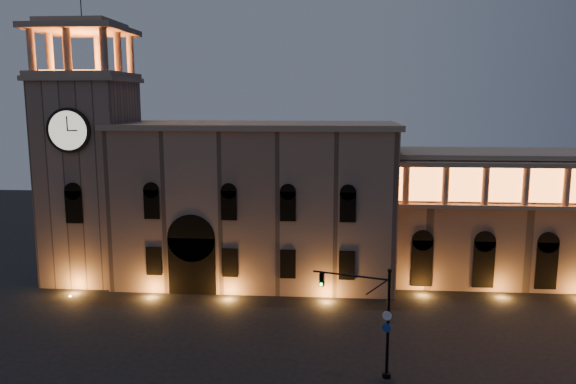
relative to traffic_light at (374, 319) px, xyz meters
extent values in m
plane|color=black|center=(-9.53, 0.18, -4.35)|extent=(160.00, 160.00, 0.00)
cube|color=#886A59|center=(-11.53, 22.18, 4.15)|extent=(30.00, 12.00, 17.00)
cube|color=gray|center=(-11.53, 22.18, 12.95)|extent=(30.80, 12.80, 0.60)
cube|color=black|center=(-17.53, 16.78, -1.35)|extent=(5.00, 1.40, 6.00)
cylinder|color=black|center=(-17.53, 16.78, 1.65)|extent=(5.00, 1.40, 5.00)
cube|color=orange|center=(-17.53, 16.58, -1.55)|extent=(4.20, 0.20, 5.00)
cube|color=#886A59|center=(-30.03, 21.18, 6.65)|extent=(9.00, 9.00, 22.00)
cube|color=gray|center=(-30.03, 21.18, 17.90)|extent=(9.80, 9.80, 0.50)
cylinder|color=black|center=(-30.03, 16.50, 12.65)|extent=(4.60, 0.35, 4.60)
cylinder|color=beige|center=(-30.03, 16.36, 12.65)|extent=(4.00, 0.12, 4.00)
cube|color=gray|center=(-30.03, 21.18, 18.40)|extent=(9.40, 9.40, 0.50)
cube|color=orange|center=(-30.03, 21.18, 18.70)|extent=(6.80, 6.80, 0.15)
cylinder|color=gray|center=(-33.83, 17.38, 20.75)|extent=(0.76, 0.76, 4.20)
cylinder|color=gray|center=(-30.03, 17.38, 20.75)|extent=(0.76, 0.76, 4.20)
cylinder|color=gray|center=(-26.23, 17.38, 20.75)|extent=(0.76, 0.76, 4.20)
cylinder|color=gray|center=(-33.83, 24.98, 20.75)|extent=(0.76, 0.76, 4.20)
cylinder|color=gray|center=(-30.03, 24.98, 20.75)|extent=(0.76, 0.76, 4.20)
cylinder|color=gray|center=(-26.23, 24.98, 20.75)|extent=(0.76, 0.76, 4.20)
cylinder|color=gray|center=(-33.83, 21.18, 20.75)|extent=(0.76, 0.76, 4.20)
cylinder|color=gray|center=(-26.23, 21.18, 20.75)|extent=(0.76, 0.76, 4.20)
cube|color=gray|center=(-30.03, 21.18, 23.15)|extent=(9.80, 9.80, 0.60)
cube|color=gray|center=(-30.03, 21.18, 23.75)|extent=(7.50, 7.50, 0.60)
cylinder|color=black|center=(-30.03, 21.18, 26.05)|extent=(0.10, 0.10, 4.00)
cube|color=#836453|center=(22.47, 24.18, 2.65)|extent=(40.00, 10.00, 14.00)
cube|color=gray|center=(22.47, 24.18, 9.90)|extent=(40.60, 10.60, 0.50)
cylinder|color=gray|center=(4.47, 18.68, 7.15)|extent=(0.70, 0.70, 4.00)
cylinder|color=gray|center=(8.47, 18.68, 7.15)|extent=(0.70, 0.70, 4.00)
cylinder|color=gray|center=(12.47, 18.68, 7.15)|extent=(0.70, 0.70, 4.00)
cylinder|color=gray|center=(16.47, 18.68, 7.15)|extent=(0.70, 0.70, 4.00)
cylinder|color=gray|center=(20.47, 18.68, 7.15)|extent=(0.70, 0.70, 4.00)
cylinder|color=black|center=(0.97, -0.29, -0.35)|extent=(0.23, 0.23, 8.01)
cylinder|color=black|center=(0.97, -0.29, -4.18)|extent=(0.64, 0.64, 0.34)
sphere|color=black|center=(0.97, -0.29, 3.77)|extent=(0.32, 0.32, 0.32)
cylinder|color=black|center=(-1.76, 0.55, 3.08)|extent=(5.51, 1.80, 0.14)
cube|color=black|center=(-3.84, 1.18, 2.51)|extent=(0.42, 0.41, 0.97)
cylinder|color=#0CE53F|center=(-3.89, 1.01, 2.19)|extent=(0.22, 0.15, 0.21)
cylinder|color=silver|center=(0.87, -0.42, 0.45)|extent=(0.67, 0.24, 0.69)
cylinder|color=navy|center=(0.87, -0.42, -0.46)|extent=(0.67, 0.24, 0.69)
camera|label=1|loc=(-3.32, -39.07, 15.80)|focal=35.00mm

